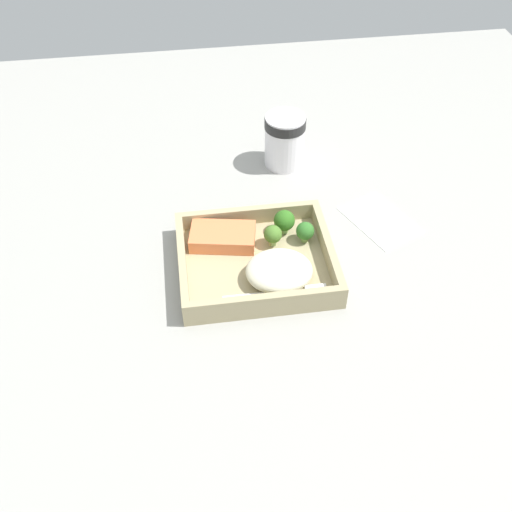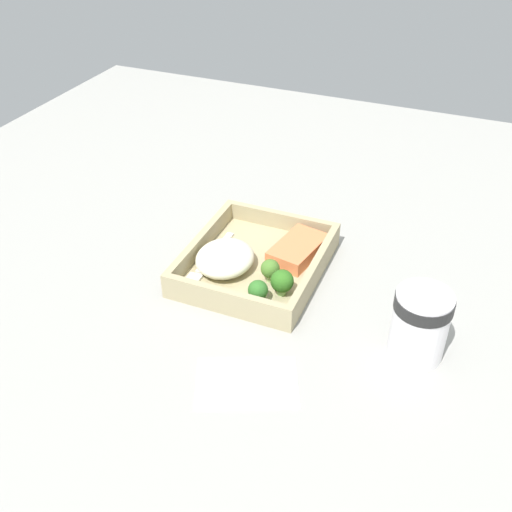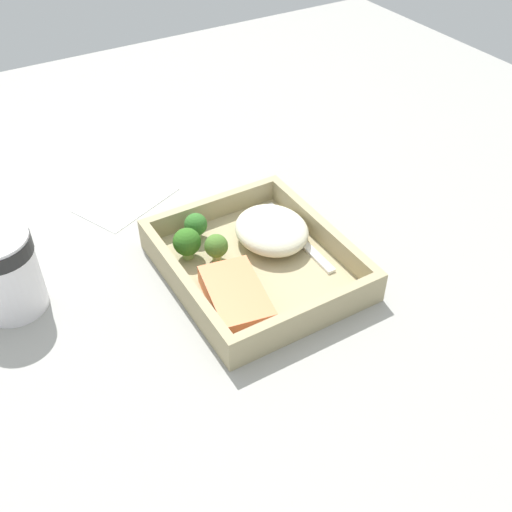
{
  "view_description": "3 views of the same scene",
  "coord_description": "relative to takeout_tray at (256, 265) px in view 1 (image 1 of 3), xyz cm",
  "views": [
    {
      "loc": [
        -9.76,
        -67.69,
        70.53
      ],
      "look_at": [
        0.0,
        0.0,
        2.7
      ],
      "focal_mm": 42.0,
      "sensor_mm": 36.0,
      "label": 1
    },
    {
      "loc": [
        73.49,
        30.52,
        60.05
      ],
      "look_at": [
        0.0,
        0.0,
        2.7
      ],
      "focal_mm": 42.0,
      "sensor_mm": 36.0,
      "label": 2
    },
    {
      "loc": [
        -48.99,
        29.11,
        51.58
      ],
      "look_at": [
        0.0,
        0.0,
        2.7
      ],
      "focal_mm": 42.0,
      "sensor_mm": 36.0,
      "label": 3
    }
  ],
  "objects": [
    {
      "name": "broccoli_floret_1",
      "position": [
        5.81,
        6.72,
        3.03
      ],
      "size": [
        3.61,
        3.61,
        4.33
      ],
      "color": "#7FAD61",
      "rests_on": "takeout_tray"
    },
    {
      "name": "paper_cup",
      "position": [
        9.59,
        27.91,
        5.27
      ],
      "size": [
        7.85,
        7.85,
        10.49
      ],
      "color": "white",
      "rests_on": "ground_plane"
    },
    {
      "name": "mashed_potatoes",
      "position": [
        3.04,
        -4.19,
        2.53
      ],
      "size": [
        10.57,
        9.35,
        3.87
      ],
      "primitive_type": "ellipsoid",
      "color": "beige",
      "rests_on": "takeout_tray"
    },
    {
      "name": "tray_rim",
      "position": [
        0.0,
        0.0,
        2.15
      ],
      "size": [
        24.86,
        21.36,
        3.1
      ],
      "color": "tan",
      "rests_on": "takeout_tray"
    },
    {
      "name": "broccoli_floret_2",
      "position": [
        3.38,
        3.82,
        2.85
      ],
      "size": [
        3.04,
        3.04,
        3.88
      ],
      "color": "#8AA863",
      "rests_on": "takeout_tray"
    },
    {
      "name": "takeout_tray",
      "position": [
        0.0,
        0.0,
        0.0
      ],
      "size": [
        24.86,
        21.36,
        1.2
      ],
      "primitive_type": "cube",
      "color": "tan",
      "rests_on": "ground_plane"
    },
    {
      "name": "fork",
      "position": [
        3.27,
        -7.48,
        0.82
      ],
      "size": [
        15.82,
        2.23,
        0.44
      ],
      "color": "white",
      "rests_on": "takeout_tray"
    },
    {
      "name": "broccoli_floret_3",
      "position": [
        8.86,
        4.0,
        2.71
      ],
      "size": [
        3.07,
        3.07,
        3.74
      ],
      "color": "#77984F",
      "rests_on": "takeout_tray"
    },
    {
      "name": "receipt_slip",
      "position": [
        23.59,
        8.49,
        -0.48
      ],
      "size": [
        13.79,
        15.98,
        0.24
      ],
      "primitive_type": "cube",
      "rotation": [
        0.0,
        0.0,
        0.42
      ],
      "color": "white",
      "rests_on": "ground_plane"
    },
    {
      "name": "salmon_fillet",
      "position": [
        -4.82,
        5.59,
        1.82
      ],
      "size": [
        11.74,
        8.18,
        2.44
      ],
      "primitive_type": "cube",
      "rotation": [
        0.0,
        0.0,
        -0.19
      ],
      "color": "#EE7948",
      "rests_on": "takeout_tray"
    },
    {
      "name": "ground_plane",
      "position": [
        0.0,
        0.0,
        -1.6
      ],
      "size": [
        160.0,
        160.0,
        2.0
      ],
      "primitive_type": "cube",
      "color": "#999892"
    }
  ]
}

